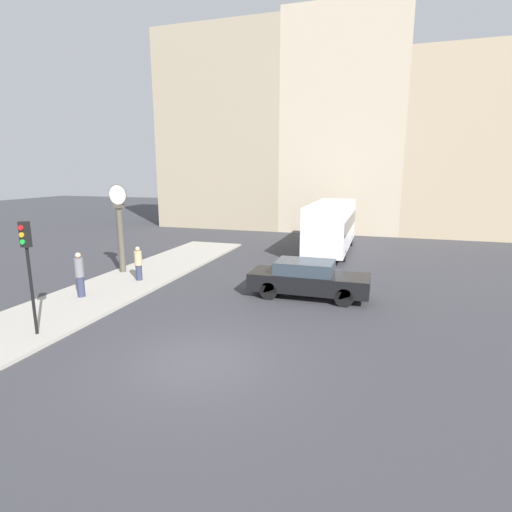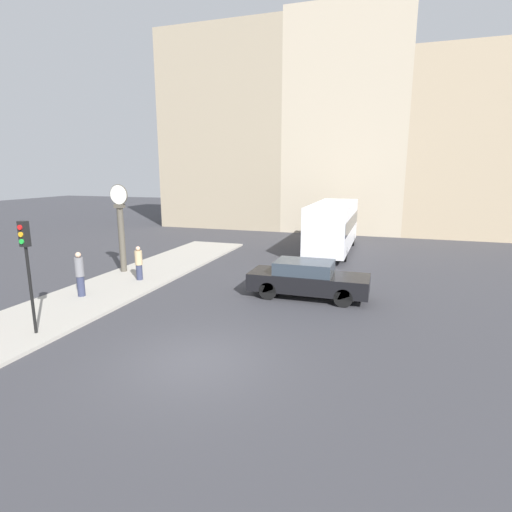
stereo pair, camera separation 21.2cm
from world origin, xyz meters
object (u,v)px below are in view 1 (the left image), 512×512
object	(u,v)px
street_clock	(120,228)
pedestrian_grey_jacket	(80,275)
bus_distant	(331,224)
traffic_light_near	(27,254)
sedan_car	(308,279)
pedestrian_tan_coat	(138,263)

from	to	relation	value
street_clock	pedestrian_grey_jacket	bearing A→B (deg)	-77.32
bus_distant	traffic_light_near	size ratio (longest dim) A/B	2.41
traffic_light_near	bus_distant	bearing A→B (deg)	66.85
sedan_car	bus_distant	xyz separation A→B (m)	(-0.30, 9.81, 0.99)
traffic_light_near	pedestrian_grey_jacket	size ratio (longest dim) A/B	1.94
traffic_light_near	pedestrian_tan_coat	distance (m)	6.64
traffic_light_near	pedestrian_tan_coat	bearing A→B (deg)	95.01
sedan_car	bus_distant	size ratio (longest dim) A/B	0.57
sedan_car	street_clock	distance (m)	9.68
bus_distant	pedestrian_tan_coat	xyz separation A→B (m)	(-7.54, -9.94, -0.87)
street_clock	pedestrian_grey_jacket	distance (m)	4.28
bus_distant	street_clock	distance (m)	12.77
sedan_car	bus_distant	distance (m)	9.86
sedan_car	bus_distant	bearing A→B (deg)	91.73
bus_distant	sedan_car	bearing A→B (deg)	-88.27
sedan_car	pedestrian_grey_jacket	size ratio (longest dim) A/B	2.65
sedan_car	street_clock	xyz separation A→B (m)	(-9.51, 0.99, 1.53)
street_clock	sedan_car	bearing A→B (deg)	-5.92
sedan_car	pedestrian_tan_coat	xyz separation A→B (m)	(-7.84, -0.13, 0.12)
street_clock	traffic_light_near	bearing A→B (deg)	-73.41
bus_distant	traffic_light_near	bearing A→B (deg)	-113.15
sedan_car	street_clock	world-z (taller)	street_clock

